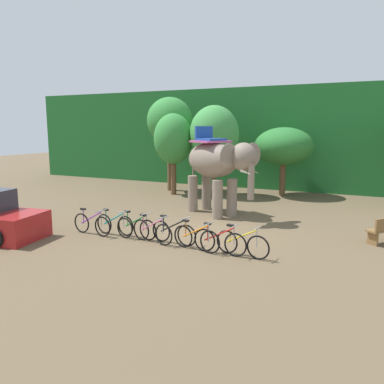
% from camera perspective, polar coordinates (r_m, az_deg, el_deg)
% --- Properties ---
extents(ground_plane, '(80.00, 80.00, 0.00)m').
position_cam_1_polar(ground_plane, '(13.61, 1.10, -6.26)').
color(ground_plane, brown).
extents(foliage_hedge, '(36.00, 6.00, 6.15)m').
position_cam_1_polar(foliage_hedge, '(26.36, 13.62, 7.87)').
color(foliage_hedge, '#1E6028').
rests_on(foliage_hedge, ground).
extents(tree_center_right, '(2.67, 2.67, 5.48)m').
position_cam_1_polar(tree_center_right, '(22.79, -3.31, 10.45)').
color(tree_center_right, brown).
rests_on(tree_center_right, ground).
extents(tree_left, '(2.15, 2.15, 4.50)m').
position_cam_1_polar(tree_left, '(21.34, -2.81, 7.84)').
color(tree_left, brown).
rests_on(tree_left, ground).
extents(tree_center, '(2.68, 2.68, 4.91)m').
position_cam_1_polar(tree_center, '(20.98, 3.32, 8.54)').
color(tree_center, brown).
rests_on(tree_center, ground).
extents(tree_far_left, '(3.18, 3.18, 3.74)m').
position_cam_1_polar(tree_far_left, '(21.53, 13.50, 6.61)').
color(tree_far_left, brown).
rests_on(tree_far_left, ground).
extents(elephant, '(4.06, 3.21, 3.78)m').
position_cam_1_polar(elephant, '(16.23, 3.71, 4.20)').
color(elephant, gray).
rests_on(elephant, ground).
extents(bike_purple, '(1.71, 0.52, 0.92)m').
position_cam_1_polar(bike_purple, '(13.88, -14.69, -4.61)').
color(bike_purple, black).
rests_on(bike_purple, ground).
extents(bike_teal, '(1.70, 0.52, 0.92)m').
position_cam_1_polar(bike_teal, '(13.56, -11.50, -4.82)').
color(bike_teal, black).
rests_on(bike_teal, ground).
extents(bike_green, '(1.70, 0.52, 0.92)m').
position_cam_1_polar(bike_green, '(13.16, -8.27, -5.17)').
color(bike_green, black).
rests_on(bike_green, ground).
extents(bike_pink, '(1.68, 0.56, 0.92)m').
position_cam_1_polar(bike_pink, '(12.56, -5.95, -5.83)').
color(bike_pink, black).
rests_on(bike_pink, ground).
extents(bike_black, '(1.70, 0.52, 0.92)m').
position_cam_1_polar(bike_black, '(12.38, -2.77, -6.01)').
color(bike_black, black).
rests_on(bike_black, ground).
extents(bike_orange, '(1.69, 0.54, 0.92)m').
position_cam_1_polar(bike_orange, '(11.74, 0.62, -6.87)').
color(bike_orange, black).
rests_on(bike_orange, ground).
extents(bike_red, '(1.71, 0.52, 0.92)m').
position_cam_1_polar(bike_red, '(11.44, 4.12, -7.34)').
color(bike_red, black).
rests_on(bike_red, ground).
extents(bike_yellow, '(1.70, 0.52, 0.92)m').
position_cam_1_polar(bike_yellow, '(11.30, 7.46, -7.61)').
color(bike_yellow, black).
rests_on(bike_yellow, ground).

